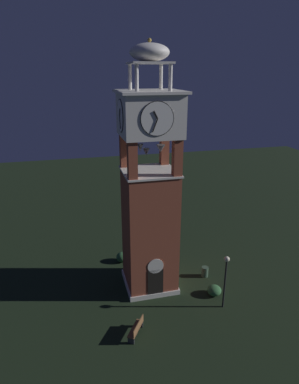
{
  "coord_description": "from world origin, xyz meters",
  "views": [
    {
      "loc": [
        -5.1,
        -20.37,
        14.92
      ],
      "look_at": [
        0.0,
        0.0,
        7.28
      ],
      "focal_mm": 31.12,
      "sensor_mm": 36.0,
      "label": 1
    }
  ],
  "objects_px": {
    "lamp_post": "(226,273)",
    "trash_bin": "(205,272)",
    "clock_tower": "(150,197)",
    "park_bench": "(136,328)"
  },
  "relations": [
    {
      "from": "park_bench",
      "to": "lamp_post",
      "type": "relative_size",
      "value": 0.41
    },
    {
      "from": "lamp_post",
      "to": "trash_bin",
      "type": "height_order",
      "value": "lamp_post"
    },
    {
      "from": "lamp_post",
      "to": "trash_bin",
      "type": "relative_size",
      "value": 4.83
    },
    {
      "from": "clock_tower",
      "to": "park_bench",
      "type": "distance_m",
      "value": 8.28
    },
    {
      "from": "clock_tower",
      "to": "park_bench",
      "type": "height_order",
      "value": "clock_tower"
    },
    {
      "from": "trash_bin",
      "to": "clock_tower",
      "type": "bearing_deg",
      "value": 178.46
    },
    {
      "from": "clock_tower",
      "to": "lamp_post",
      "type": "xyz_separation_m",
      "value": [
        4.14,
        -3.73,
        -4.23
      ]
    },
    {
      "from": "park_bench",
      "to": "lamp_post",
      "type": "height_order",
      "value": "lamp_post"
    },
    {
      "from": "lamp_post",
      "to": "trash_bin",
      "type": "xyz_separation_m",
      "value": [
        0.22,
        3.61,
        -2.28
      ]
    },
    {
      "from": "clock_tower",
      "to": "lamp_post",
      "type": "distance_m",
      "value": 7.0
    }
  ]
}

